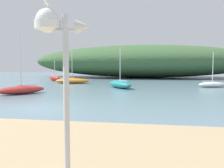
{
  "coord_description": "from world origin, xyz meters",
  "views": [
    {
      "loc": [
        6.04,
        -12.41,
        2.37
      ],
      "look_at": [
        2.98,
        5.72,
        0.92
      ],
      "focal_mm": 39.35,
      "sensor_mm": 36.0,
      "label": 1
    }
  ],
  "objects_px": {
    "sailboat_mid_channel": "(212,84)",
    "sailboat_west_reach": "(21,90)",
    "mast_structure": "(55,37)",
    "sailboat_outer_mooring": "(120,84)",
    "sailboat_inner_mooring": "(55,78)",
    "sailboat_far_right": "(72,81)",
    "seagull_on_radar": "(48,1)"
  },
  "relations": [
    {
      "from": "seagull_on_radar",
      "to": "sailboat_far_right",
      "type": "bearing_deg",
      "value": 107.84
    },
    {
      "from": "sailboat_inner_mooring",
      "to": "sailboat_outer_mooring",
      "type": "height_order",
      "value": "sailboat_outer_mooring"
    },
    {
      "from": "sailboat_outer_mooring",
      "to": "sailboat_west_reach",
      "type": "bearing_deg",
      "value": -138.0
    },
    {
      "from": "mast_structure",
      "to": "sailboat_inner_mooring",
      "type": "xyz_separation_m",
      "value": [
        -12.35,
        29.38,
        -2.51
      ]
    },
    {
      "from": "sailboat_far_right",
      "to": "mast_structure",
      "type": "bearing_deg",
      "value": -71.87
    },
    {
      "from": "mast_structure",
      "to": "sailboat_outer_mooring",
      "type": "distance_m",
      "value": 20.36
    },
    {
      "from": "mast_structure",
      "to": "seagull_on_radar",
      "type": "bearing_deg",
      "value": 173.75
    },
    {
      "from": "mast_structure",
      "to": "sailboat_outer_mooring",
      "type": "bearing_deg",
      "value": 94.05
    },
    {
      "from": "sailboat_west_reach",
      "to": "sailboat_inner_mooring",
      "type": "distance_m",
      "value": 16.16
    },
    {
      "from": "mast_structure",
      "to": "sailboat_far_right",
      "type": "relative_size",
      "value": 0.74
    },
    {
      "from": "seagull_on_radar",
      "to": "sailboat_far_right",
      "type": "xyz_separation_m",
      "value": [
        -8.1,
        25.17,
        -3.26
      ]
    },
    {
      "from": "sailboat_mid_channel",
      "to": "seagull_on_radar",
      "type": "bearing_deg",
      "value": -110.1
    },
    {
      "from": "mast_structure",
      "to": "sailboat_far_right",
      "type": "xyz_separation_m",
      "value": [
        -8.25,
        25.18,
        -2.56
      ]
    },
    {
      "from": "seagull_on_radar",
      "to": "sailboat_mid_channel",
      "type": "bearing_deg",
      "value": 69.9
    },
    {
      "from": "sailboat_far_right",
      "to": "sailboat_inner_mooring",
      "type": "xyz_separation_m",
      "value": [
        -4.1,
        4.2,
        0.06
      ]
    },
    {
      "from": "sailboat_inner_mooring",
      "to": "seagull_on_radar",
      "type": "bearing_deg",
      "value": -67.44
    },
    {
      "from": "mast_structure",
      "to": "sailboat_mid_channel",
      "type": "distance_m",
      "value": 23.97
    },
    {
      "from": "sailboat_mid_channel",
      "to": "sailboat_far_right",
      "type": "bearing_deg",
      "value": 170.39
    },
    {
      "from": "mast_structure",
      "to": "sailboat_mid_channel",
      "type": "xyz_separation_m",
      "value": [
        8.05,
        22.43,
        -2.6
      ]
    },
    {
      "from": "sailboat_mid_channel",
      "to": "sailboat_inner_mooring",
      "type": "bearing_deg",
      "value": 161.16
    },
    {
      "from": "sailboat_mid_channel",
      "to": "sailboat_west_reach",
      "type": "bearing_deg",
      "value": -152.27
    },
    {
      "from": "seagull_on_radar",
      "to": "sailboat_inner_mooring",
      "type": "height_order",
      "value": "seagull_on_radar"
    },
    {
      "from": "mast_structure",
      "to": "seagull_on_radar",
      "type": "xyz_separation_m",
      "value": [
        -0.15,
        0.02,
        0.7
      ]
    },
    {
      "from": "seagull_on_radar",
      "to": "sailboat_outer_mooring",
      "type": "relative_size",
      "value": 0.07
    },
    {
      "from": "seagull_on_radar",
      "to": "sailboat_mid_channel",
      "type": "distance_m",
      "value": 24.09
    },
    {
      "from": "sailboat_inner_mooring",
      "to": "sailboat_mid_channel",
      "type": "bearing_deg",
      "value": -18.84
    },
    {
      "from": "sailboat_far_right",
      "to": "sailboat_mid_channel",
      "type": "distance_m",
      "value": 16.53
    },
    {
      "from": "sailboat_far_right",
      "to": "sailboat_inner_mooring",
      "type": "bearing_deg",
      "value": 134.31
    },
    {
      "from": "mast_structure",
      "to": "sailboat_outer_mooring",
      "type": "height_order",
      "value": "sailboat_outer_mooring"
    },
    {
      "from": "mast_structure",
      "to": "sailboat_inner_mooring",
      "type": "relative_size",
      "value": 1.08
    },
    {
      "from": "mast_structure",
      "to": "seagull_on_radar",
      "type": "distance_m",
      "value": 0.72
    },
    {
      "from": "mast_structure",
      "to": "sailboat_west_reach",
      "type": "xyz_separation_m",
      "value": [
        -8.65,
        13.65,
        -2.56
      ]
    }
  ]
}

